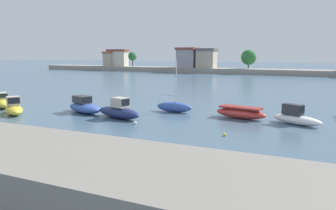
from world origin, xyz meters
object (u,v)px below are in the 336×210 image
moored_boat_1 (14,108)px  moored_boat_2 (84,107)px  moored_boat_4 (174,107)px  moored_boat_6 (296,118)px  mooring_buoy_1 (135,123)px  moored_boat_3 (119,111)px  mooring_buoy_0 (225,135)px  moored_boat_0 (2,102)px  moored_boat_5 (241,113)px

moored_boat_1 → moored_boat_2: bearing=67.8°
moored_boat_4 → moored_boat_6: (12.07, -1.04, 0.04)m
mooring_buoy_1 → moored_boat_3: bearing=148.1°
moored_boat_1 → moored_boat_3: bearing=49.6°
moored_boat_4 → mooring_buoy_0: moored_boat_4 is taller
moored_boat_1 → moored_boat_3: size_ratio=0.73×
moored_boat_0 → moored_boat_1: bearing=2.8°
moored_boat_0 → moored_boat_5: 26.72m
moored_boat_6 → moored_boat_2: bearing=-147.6°
moored_boat_2 → moored_boat_3: bearing=9.8°
moored_boat_1 → moored_boat_6: (26.29, 7.03, -0.05)m
moored_boat_0 → moored_boat_1: size_ratio=1.17×
moored_boat_2 → moored_boat_6: bearing=29.5°
moored_boat_5 → moored_boat_6: (4.98, -0.61, 0.05)m
moored_boat_2 → moored_boat_4: size_ratio=0.98×
moored_boat_5 → moored_boat_2: bearing=-155.6°
moored_boat_2 → mooring_buoy_0: bearing=8.4°
moored_boat_5 → moored_boat_1: bearing=-149.7°
moored_boat_0 → moored_boat_5: (26.23, 5.09, -0.09)m
moored_boat_2 → moored_boat_4: (8.41, 4.25, -0.08)m
mooring_buoy_0 → mooring_buoy_1: mooring_buoy_1 is taller
moored_boat_4 → moored_boat_5: moored_boat_4 is taller
moored_boat_3 → mooring_buoy_1: bearing=-15.5°
moored_boat_0 → mooring_buoy_1: size_ratio=18.50×
moored_boat_1 → moored_boat_6: 27.21m
moored_boat_6 → moored_boat_5: bearing=-163.5°
moored_boat_4 → moored_boat_5: bearing=-2.5°
moored_boat_0 → moored_boat_1: moored_boat_1 is taller
moored_boat_0 → moored_boat_3: moored_boat_3 is taller
moored_boat_4 → moored_boat_5: size_ratio=1.06×
moored_boat_0 → moored_boat_1: 5.54m
moored_boat_6 → mooring_buoy_1: (-12.80, -5.89, -0.46)m
moored_boat_3 → moored_boat_5: 11.64m
moored_boat_0 → moored_boat_2: bearing=37.0°
moored_boat_1 → moored_boat_4: 16.35m
moored_boat_0 → moored_boat_6: (31.21, 4.49, -0.04)m
moored_boat_0 → moored_boat_4: moored_boat_4 is taller
moored_boat_2 → moored_boat_0: bearing=-152.6°
moored_boat_4 → moored_boat_2: bearing=-152.2°
moored_boat_0 → moored_boat_2: moored_boat_2 is taller
moored_boat_3 → moored_boat_6: size_ratio=1.23×
moored_boat_0 → moored_boat_3: (15.60, 0.35, 0.05)m
mooring_buoy_1 → moored_boat_2: bearing=160.8°
moored_boat_1 → moored_boat_4: bearing=64.0°
moored_boat_0 → moored_boat_6: size_ratio=1.05×
moored_boat_0 → moored_boat_2: 10.80m
moored_boat_3 → moored_boat_4: size_ratio=1.03×
moored_boat_2 → moored_boat_5: bearing=34.4°
moored_boat_1 → moored_boat_3: (10.68, 2.89, 0.03)m
moored_boat_0 → moored_boat_3: 15.60m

